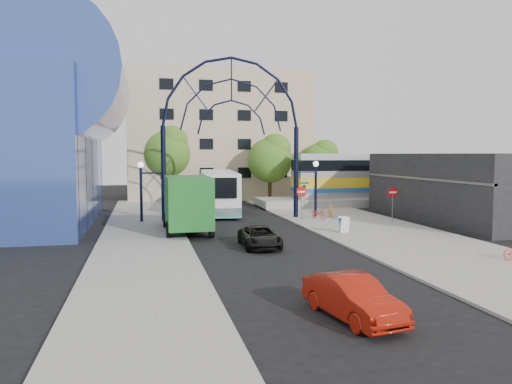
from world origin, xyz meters
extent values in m
plane|color=black|center=(0.00, 0.00, 0.00)|extent=(120.00, 120.00, 0.00)
cube|color=gray|center=(8.00, 4.00, 0.06)|extent=(8.00, 56.00, 0.12)
cube|color=gray|center=(-6.50, 6.00, 0.06)|extent=(5.00, 50.00, 0.12)
cylinder|color=black|center=(-5.00, 14.00, 3.50)|extent=(0.36, 0.36, 7.00)
cylinder|color=black|center=(5.00, 14.00, 3.50)|extent=(0.36, 0.36, 7.00)
cylinder|color=black|center=(-6.60, 14.00, 2.00)|extent=(0.20, 0.20, 4.00)
cylinder|color=black|center=(6.60, 14.00, 2.00)|extent=(0.20, 0.20, 4.00)
sphere|color=white|center=(-6.60, 14.00, 4.20)|extent=(0.44, 0.44, 0.44)
sphere|color=white|center=(6.60, 14.00, 4.20)|extent=(0.44, 0.44, 0.44)
cylinder|color=slate|center=(4.80, 12.00, 1.22)|extent=(0.06, 0.06, 2.20)
cylinder|color=red|center=(4.80, 12.00, 2.22)|extent=(0.80, 0.04, 0.80)
cube|color=white|center=(4.80, 11.97, 2.22)|extent=(0.55, 0.02, 0.12)
cylinder|color=slate|center=(11.00, 10.00, 1.22)|extent=(0.06, 0.06, 2.20)
cylinder|color=red|center=(11.00, 10.00, 2.22)|extent=(0.76, 0.04, 0.76)
cube|color=white|center=(11.00, 9.97, 2.22)|extent=(0.55, 0.02, 0.12)
cylinder|color=slate|center=(5.20, 12.60, 1.52)|extent=(0.05, 0.05, 2.80)
cube|color=#146626|center=(5.20, 12.60, 2.82)|extent=(0.70, 0.03, 0.18)
cube|color=#146626|center=(5.20, 12.60, 2.57)|extent=(0.03, 0.70, 0.18)
cube|color=white|center=(5.60, 5.80, 0.62)|extent=(0.55, 0.26, 0.99)
cube|color=white|center=(5.60, 6.15, 0.62)|extent=(0.55, 0.26, 0.99)
cube|color=#1E59A5|center=(5.60, 5.98, 0.95)|extent=(0.55, 0.42, 0.14)
cylinder|color=#324B99|center=(-12.00, 15.00, 10.00)|extent=(9.00, 16.00, 9.00)
cube|color=black|center=(16.00, 10.00, 2.50)|extent=(6.00, 16.00, 5.00)
cube|color=#C8AE8B|center=(2.00, 35.00, 7.00)|extent=(20.00, 12.00, 14.00)
cube|color=gray|center=(20.00, 22.00, 0.40)|extent=(32.00, 5.00, 0.80)
cube|color=#B7B7BC|center=(20.00, 22.00, 2.90)|extent=(25.00, 3.00, 4.20)
cube|color=gold|center=(20.00, 22.00, 2.30)|extent=(25.10, 3.05, 0.90)
cube|color=black|center=(20.00, 22.00, 3.90)|extent=(25.05, 3.05, 1.00)
cube|color=#1E59A5|center=(20.00, 22.00, 1.60)|extent=(25.10, 3.05, 0.35)
cylinder|color=#382314|center=(6.00, 26.00, 1.26)|extent=(0.36, 0.36, 2.52)
sphere|color=#386C1C|center=(6.00, 26.00, 4.34)|extent=(4.48, 4.48, 4.48)
sphere|color=#386C1C|center=(6.50, 25.70, 5.46)|extent=(3.08, 3.08, 3.08)
cylinder|color=#382314|center=(-4.00, 30.00, 1.44)|extent=(0.36, 0.36, 2.88)
sphere|color=#386C1C|center=(-4.00, 30.00, 4.96)|extent=(5.12, 5.12, 5.12)
sphere|color=#386C1C|center=(-3.50, 29.70, 6.24)|extent=(3.52, 3.52, 3.52)
cylinder|color=#382314|center=(12.00, 28.00, 1.17)|extent=(0.36, 0.36, 2.34)
sphere|color=#386C1C|center=(12.00, 28.00, 4.03)|extent=(4.16, 4.16, 4.16)
sphere|color=#386C1C|center=(12.50, 27.70, 5.07)|extent=(2.86, 2.86, 2.86)
cube|color=white|center=(-0.15, 19.78, 1.89)|extent=(3.90, 12.62, 3.13)
cube|color=#4FB0A9|center=(-0.15, 19.78, 0.59)|extent=(3.93, 12.62, 0.76)
cube|color=black|center=(-0.15, 19.78, 2.54)|extent=(3.93, 12.38, 0.97)
cube|color=black|center=(-0.74, 13.52, 2.48)|extent=(2.04, 0.34, 1.51)
cube|color=black|center=(0.42, 25.91, 1.73)|extent=(2.60, 0.43, 1.73)
cylinder|color=black|center=(-1.14, 23.74, 0.52)|extent=(0.40, 1.06, 1.04)
cylinder|color=black|center=(1.54, 23.49, 0.52)|extent=(0.40, 1.06, 1.04)
cylinder|color=black|center=(-1.92, 15.33, 0.52)|extent=(0.40, 1.06, 1.04)
cylinder|color=black|center=(0.76, 15.08, 0.52)|extent=(0.40, 1.06, 1.04)
cube|color=black|center=(-3.80, 11.22, 1.20)|extent=(2.51, 2.62, 2.39)
cube|color=black|center=(-3.80, 12.52, 1.69)|extent=(2.18, 0.11, 1.09)
cube|color=#1B6722|center=(-3.79, 7.95, 2.07)|extent=(2.62, 5.01, 3.05)
cylinder|color=black|center=(-5.05, 10.89, 0.52)|extent=(0.28, 1.05, 1.04)
cylinder|color=black|center=(-2.54, 10.89, 0.52)|extent=(0.28, 1.05, 1.04)
cylinder|color=black|center=(-5.04, 6.64, 0.52)|extent=(0.28, 1.05, 1.04)
cylinder|color=black|center=(-2.54, 6.65, 0.52)|extent=(0.28, 1.05, 1.04)
imported|color=black|center=(-0.44, 3.00, 0.56)|extent=(1.97, 4.09, 1.12)
imported|color=#961609|center=(-0.36, -8.86, 0.65)|extent=(2.05, 4.13, 1.30)
imported|color=red|center=(6.37, 12.62, 0.53)|extent=(1.04, 1.67, 0.83)
imported|color=orange|center=(7.55, 13.21, 0.62)|extent=(0.74, 1.70, 0.99)
camera|label=1|loc=(-6.45, -22.55, 4.96)|focal=35.00mm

